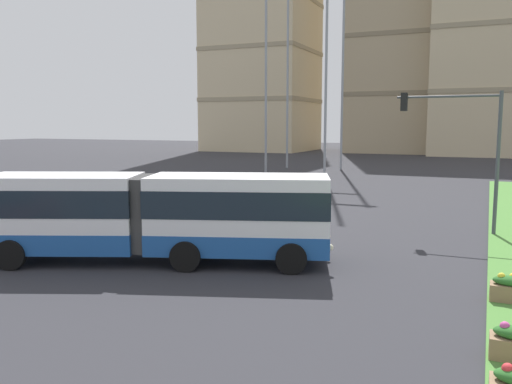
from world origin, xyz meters
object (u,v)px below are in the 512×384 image
object	(u,v)px
flower_planter_4	(512,288)
traffic_light_far_right	(463,136)
articulated_bus	(156,214)
apartment_tower_west	(262,4)
car_black_sedan	(197,199)
apartment_tower_westcentre	(401,15)

from	to	relation	value
flower_planter_4	traffic_light_far_right	world-z (taller)	traffic_light_far_right
traffic_light_far_right	articulated_bus	bearing A→B (deg)	-134.61
apartment_tower_west	traffic_light_far_right	bearing A→B (deg)	-60.37
car_black_sedan	traffic_light_far_right	world-z (taller)	traffic_light_far_right
articulated_bus	apartment_tower_westcentre	size ratio (longest dim) A/B	0.26
flower_planter_4	traffic_light_far_right	distance (m)	10.22
car_black_sedan	articulated_bus	bearing A→B (deg)	-67.88
apartment_tower_west	flower_planter_4	bearing A→B (deg)	-62.45
flower_planter_4	traffic_light_far_right	bearing A→B (deg)	100.91
car_black_sedan	apartment_tower_westcentre	bearing A→B (deg)	90.51
car_black_sedan	apartment_tower_westcentre	xyz separation A→B (m)	(-0.62, 70.11, 22.27)
apartment_tower_west	apartment_tower_westcentre	xyz separation A→B (m)	(23.34, 4.93, -2.74)
flower_planter_4	traffic_light_far_right	xyz separation A→B (m)	(-1.80, 9.32, 3.79)
apartment_tower_west	apartment_tower_westcentre	bearing A→B (deg)	11.94
apartment_tower_west	apartment_tower_westcentre	distance (m)	24.01
articulated_bus	traffic_light_far_right	bearing A→B (deg)	45.39
traffic_light_far_right	apartment_tower_westcentre	distance (m)	73.80
flower_planter_4	traffic_light_far_right	size ratio (longest dim) A/B	0.18
articulated_bus	apartment_tower_westcentre	world-z (taller)	apartment_tower_westcentre
traffic_light_far_right	apartment_tower_west	bearing A→B (deg)	119.63
articulated_bus	traffic_light_far_right	xyz separation A→B (m)	(9.28, 9.40, 2.56)
traffic_light_far_right	apartment_tower_westcentre	bearing A→B (deg)	101.06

